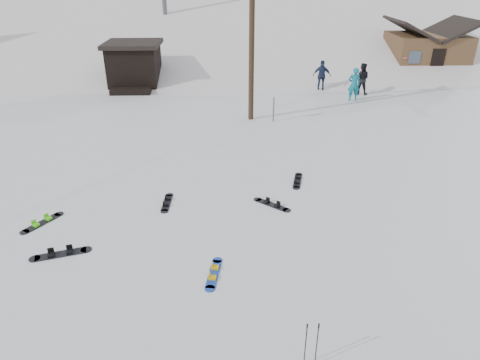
{
  "coord_description": "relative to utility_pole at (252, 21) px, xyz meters",
  "views": [
    {
      "loc": [
        0.74,
        -6.74,
        6.91
      ],
      "look_at": [
        1.12,
        4.28,
        1.4
      ],
      "focal_mm": 32.0,
      "sensor_mm": 36.0,
      "label": 1
    }
  ],
  "objects": [
    {
      "name": "ground",
      "position": [
        -2.0,
        -14.0,
        -4.68
      ],
      "size": [
        200.0,
        200.0,
        0.0
      ],
      "primitive_type": "plane",
      "color": "white",
      "rests_on": "ground"
    },
    {
      "name": "ski_slope",
      "position": [
        -2.0,
        41.0,
        -16.68
      ],
      "size": [
        60.0,
        85.24,
        65.97
      ],
      "primitive_type": "cube",
      "rotation": [
        0.31,
        0.0,
        0.0
      ],
      "color": "white",
      "rests_on": "ground"
    },
    {
      "name": "treeline_crest",
      "position": [
        -2.0,
        72.0,
        -4.68
      ],
      "size": [
        50.0,
        6.0,
        10.0
      ],
      "primitive_type": null,
      "color": "black",
      "rests_on": "ski_slope"
    },
    {
      "name": "utility_pole",
      "position": [
        0.0,
        0.0,
        0.0
      ],
      "size": [
        2.0,
        0.26,
        9.0
      ],
      "color": "#3A2819",
      "rests_on": "ground"
    },
    {
      "name": "trail_sign",
      "position": [
        1.1,
        -0.42,
        -3.41
      ],
      "size": [
        0.5,
        0.09,
        1.85
      ],
      "color": "#595B60",
      "rests_on": "ground"
    },
    {
      "name": "lift_hut",
      "position": [
        -7.0,
        6.94,
        -3.32
      ],
      "size": [
        3.4,
        4.1,
        2.75
      ],
      "color": "black",
      "rests_on": "ground"
    },
    {
      "name": "cabin",
      "position": [
        13.0,
        10.0,
        -3.2
      ],
      "size": [
        5.39,
        4.4,
        3.77
      ],
      "color": "brown",
      "rests_on": "ground"
    },
    {
      "name": "hero_snowboard",
      "position": [
        -1.62,
        -12.19,
        -4.66
      ],
      "size": [
        0.42,
        1.35,
        0.1
      ],
      "rotation": [
        0.0,
        0.0,
        1.42
      ],
      "color": "blue",
      "rests_on": "ground"
    },
    {
      "name": "ski_poles",
      "position": [
        0.28,
        -14.98,
        -4.14
      ],
      "size": [
        0.29,
        0.08,
        1.06
      ],
      "color": "black",
      "rests_on": "ground"
    },
    {
      "name": "board_scatter_a",
      "position": [
        -5.74,
        -11.23,
        -4.65
      ],
      "size": [
        1.54,
        0.66,
        0.11
      ],
      "rotation": [
        0.0,
        0.0,
        0.28
      ],
      "color": "black",
      "rests_on": "ground"
    },
    {
      "name": "board_scatter_b",
      "position": [
        -3.23,
        -8.53,
        -4.66
      ],
      "size": [
        0.29,
        1.33,
        0.09
      ],
      "rotation": [
        0.0,
        0.0,
        1.53
      ],
      "color": "black",
      "rests_on": "ground"
    },
    {
      "name": "board_scatter_c",
      "position": [
        -6.83,
        -9.62,
        -4.65
      ],
      "size": [
        0.92,
        1.26,
        0.1
      ],
      "rotation": [
        0.0,
        0.0,
        0.99
      ],
      "color": "black",
      "rests_on": "ground"
    },
    {
      "name": "board_scatter_d",
      "position": [
        0.18,
        -8.77,
        -4.66
      ],
      "size": [
        1.13,
        0.99,
        0.1
      ],
      "rotation": [
        0.0,
        0.0,
        -0.69
      ],
      "color": "black",
      "rests_on": "ground"
    },
    {
      "name": "board_scatter_f",
      "position": [
        1.28,
        -7.08,
        -4.66
      ],
      "size": [
        0.52,
        1.35,
        0.1
      ],
      "rotation": [
        0.0,
        0.0,
        1.34
      ],
      "color": "black",
      "rests_on": "ground"
    },
    {
      "name": "skier_teal",
      "position": [
        6.05,
        3.16,
        -3.75
      ],
      "size": [
        0.71,
        0.49,
        1.86
      ],
      "primitive_type": "imported",
      "rotation": [
        0.0,
        0.0,
        3.07
      ],
      "color": "#0D7082",
      "rests_on": "ground"
    },
    {
      "name": "skier_dark",
      "position": [
        6.87,
        4.5,
        -3.76
      ],
      "size": [
        1.08,
        0.96,
        1.85
      ],
      "primitive_type": "imported",
      "rotation": [
        0.0,
        0.0,
        2.79
      ],
      "color": "black",
      "rests_on": "ground"
    },
    {
      "name": "skier_pink",
      "position": [
        10.79,
        8.23,
        -3.85
      ],
      "size": [
        1.1,
        0.67,
        1.66
      ],
      "primitive_type": "imported",
      "rotation": [
        0.0,
        0.0,
        3.09
      ],
      "color": "#EA526A",
      "rests_on": "ground"
    },
    {
      "name": "skier_navy",
      "position": [
        4.67,
        5.36,
        -3.75
      ],
      "size": [
        1.17,
        0.73,
        1.85
      ],
      "primitive_type": "imported",
      "rotation": [
        0.0,
        0.0,
        2.87
      ],
      "color": "#1C2746",
      "rests_on": "ground"
    }
  ]
}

